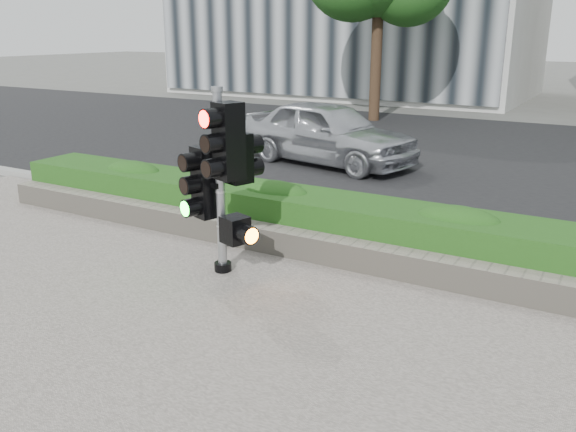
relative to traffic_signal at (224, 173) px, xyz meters
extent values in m
plane|color=#51514C|center=(0.98, -0.98, -1.30)|extent=(120.00, 120.00, 0.00)
cube|color=black|center=(0.98, 9.02, -1.29)|extent=(60.00, 13.00, 0.02)
cube|color=gray|center=(0.98, 2.17, -1.24)|extent=(60.00, 0.25, 0.12)
cube|color=gray|center=(0.98, 0.92, -1.10)|extent=(12.00, 0.32, 0.34)
cube|color=#378228|center=(0.98, 1.57, -0.93)|extent=(12.00, 1.00, 0.68)
cylinder|color=black|center=(-3.52, 13.52, 0.71)|extent=(0.36, 0.36, 4.03)
cylinder|color=black|center=(-0.04, -0.02, -1.22)|extent=(0.22, 0.22, 0.11)
cylinder|color=gray|center=(-0.04, -0.02, -0.15)|extent=(0.11, 0.11, 2.25)
cylinder|color=gray|center=(-0.04, -0.02, 1.00)|extent=(0.14, 0.14, 0.05)
cube|color=#FF1107|center=(0.19, -0.13, 0.43)|extent=(0.36, 0.36, 0.90)
cube|color=#14E51E|center=(-0.29, 0.03, -0.15)|extent=(0.36, 0.36, 0.90)
cube|color=black|center=(0.07, 0.21, 0.15)|extent=(0.36, 0.36, 0.61)
cube|color=orange|center=(0.20, -0.07, -0.67)|extent=(0.36, 0.36, 0.33)
imported|color=#B8BAC0|center=(-1.78, 6.47, -0.57)|extent=(4.47, 2.52, 1.44)
camera|label=1|loc=(4.27, -5.86, 1.67)|focal=38.00mm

